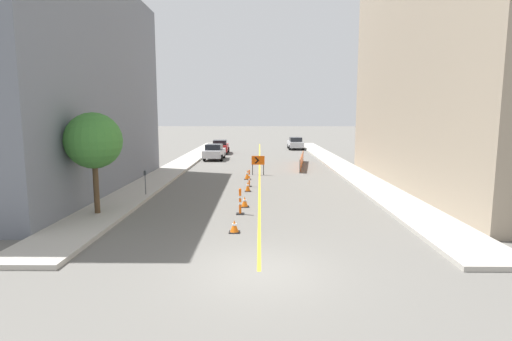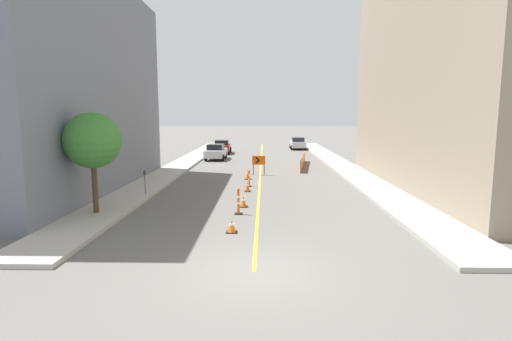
# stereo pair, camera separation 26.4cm
# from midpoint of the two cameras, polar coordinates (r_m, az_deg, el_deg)

# --- Properties ---
(ground_plane) EXTENTS (300.00, 300.00, 0.00)m
(ground_plane) POSITION_cam_midpoint_polar(r_m,az_deg,el_deg) (11.96, 0.36, -14.24)
(ground_plane) COLOR #605E59
(lane_stripe) EXTENTS (0.12, 51.04, 0.01)m
(lane_stripe) POSITION_cam_midpoint_polar(r_m,az_deg,el_deg) (36.87, 0.91, 0.92)
(lane_stripe) COLOR gold
(lane_stripe) RESTS_ON ground_plane
(sidewalk_left) EXTENTS (2.38, 51.04, 0.17)m
(sidewalk_left) POSITION_cam_midpoint_polar(r_m,az_deg,el_deg) (37.57, -10.01, 1.06)
(sidewalk_left) COLOR #ADA89E
(sidewalk_left) RESTS_ON ground_plane
(sidewalk_right) EXTENTS (2.38, 51.04, 0.17)m
(sidewalk_right) POSITION_cam_midpoint_polar(r_m,az_deg,el_deg) (37.51, 11.85, 1.00)
(sidewalk_right) COLOR #ADA89E
(sidewalk_right) RESTS_ON ground_plane
(building_facade_left) EXTENTS (6.00, 18.75, 12.47)m
(building_facade_left) POSITION_cam_midpoint_polar(r_m,az_deg,el_deg) (26.04, -25.46, 10.98)
(building_facade_left) COLOR slate
(building_facade_left) RESTS_ON ground_plane
(building_facade_right) EXTENTS (6.00, 20.79, 17.65)m
(building_facade_right) POSITION_cam_midpoint_polar(r_m,az_deg,el_deg) (27.12, 26.57, 16.28)
(building_facade_right) COLOR gray
(building_facade_right) RESTS_ON ground_plane
(traffic_cone_nearest) EXTENTS (0.42, 0.42, 0.49)m
(traffic_cone_nearest) POSITION_cam_midpoint_polar(r_m,az_deg,el_deg) (15.60, -3.02, -7.96)
(traffic_cone_nearest) COLOR black
(traffic_cone_nearest) RESTS_ON ground_plane
(traffic_cone_second) EXTENTS (0.41, 0.41, 0.53)m
(traffic_cone_second) POSITION_cam_midpoint_polar(r_m,az_deg,el_deg) (19.76, -1.42, -4.49)
(traffic_cone_second) COLOR black
(traffic_cone_second) RESTS_ON ground_plane
(traffic_cone_third) EXTENTS (0.36, 0.36, 0.60)m
(traffic_cone_third) POSITION_cam_midpoint_polar(r_m,az_deg,el_deg) (23.70, -0.91, -2.31)
(traffic_cone_third) COLOR black
(traffic_cone_third) RESTS_ON ground_plane
(traffic_cone_fourth) EXTENTS (0.47, 0.47, 0.67)m
(traffic_cone_fourth) POSITION_cam_midpoint_polar(r_m,az_deg,el_deg) (28.12, -0.91, -0.60)
(traffic_cone_fourth) COLOR black
(traffic_cone_fourth) RESTS_ON ground_plane
(delineator_post_front) EXTENTS (0.36, 0.36, 1.20)m
(delineator_post_front) POSITION_cam_midpoint_polar(r_m,az_deg,el_deg) (18.30, -2.11, -4.66)
(delineator_post_front) COLOR black
(delineator_post_front) RESTS_ON ground_plane
(delineator_post_rear) EXTENTS (0.31, 0.31, 1.08)m
(delineator_post_rear) POSITION_cam_midpoint_polar(r_m,az_deg,el_deg) (25.28, -0.68, -1.28)
(delineator_post_rear) COLOR black
(delineator_post_rear) RESTS_ON ground_plane
(arrow_barricade_primary) EXTENTS (0.98, 0.11, 1.45)m
(arrow_barricade_primary) POSITION_cam_midpoint_polar(r_m,az_deg,el_deg) (30.13, 0.64, 1.32)
(arrow_barricade_primary) COLOR #EF560C
(arrow_barricade_primary) RESTS_ON ground_plane
(safety_mesh_fence) EXTENTS (1.20, 8.29, 1.06)m
(safety_mesh_fence) POSITION_cam_midpoint_polar(r_m,az_deg,el_deg) (35.31, 6.93, 1.42)
(safety_mesh_fence) COLOR #EF560C
(safety_mesh_fence) RESTS_ON ground_plane
(parked_car_curb_near) EXTENTS (1.97, 4.37, 1.59)m
(parked_car_curb_near) POSITION_cam_midpoint_polar(r_m,az_deg,el_deg) (40.69, -5.56, 2.68)
(parked_car_curb_near) COLOR #B7B7BC
(parked_car_curb_near) RESTS_ON ground_plane
(parked_car_curb_mid) EXTENTS (1.96, 4.36, 1.59)m
(parked_car_curb_mid) POSITION_cam_midpoint_polar(r_m,az_deg,el_deg) (47.20, -4.69, 3.41)
(parked_car_curb_mid) COLOR maroon
(parked_car_curb_mid) RESTS_ON ground_plane
(parked_car_curb_far) EXTENTS (1.94, 4.34, 1.59)m
(parked_car_curb_far) POSITION_cam_midpoint_polar(r_m,az_deg,el_deg) (53.02, 6.11, 3.89)
(parked_car_curb_far) COLOR #B7B7BC
(parked_car_curb_far) RESTS_ON ground_plane
(parking_meter_near_curb) EXTENTS (0.12, 0.11, 1.34)m
(parking_meter_near_curb) POSITION_cam_midpoint_polar(r_m,az_deg,el_deg) (22.73, -15.29, -0.93)
(parking_meter_near_curb) COLOR #4C4C51
(parking_meter_near_curb) RESTS_ON sidewalk_left
(street_tree_left_near) EXTENTS (2.45, 2.45, 4.46)m
(street_tree_left_near) POSITION_cam_midpoint_polar(r_m,az_deg,el_deg) (18.86, -21.96, 3.95)
(street_tree_left_near) COLOR #4C3823
(street_tree_left_near) RESTS_ON sidewalk_left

